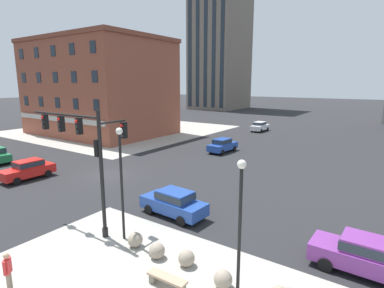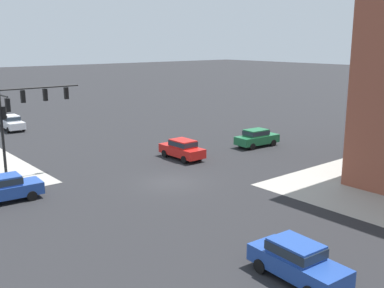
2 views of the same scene
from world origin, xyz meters
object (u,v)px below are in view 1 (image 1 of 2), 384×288
car_main_southbound_far (28,169)px  bollard_sphere_curb_a (135,240)px  car_main_southbound_near (174,202)px  bollard_sphere_curb_b (157,251)px  car_main_mid (222,145)px  street_lamp_corner_near (121,172)px  bench_near_signal (167,280)px  car_main_northbound_far (365,254)px  street_lamp_mid_sidewalk (240,211)px  bollard_sphere_curb_c (186,258)px  pedestrian_at_curb (8,270)px  bollard_sphere_curb_d (223,279)px  car_main_northbound_near (260,126)px  traffic_signal_main (87,148)px

car_main_southbound_far → bollard_sphere_curb_a: bearing=-10.2°
car_main_southbound_near → bollard_sphere_curb_b: bearing=-62.0°
car_main_southbound_near → car_main_mid: size_ratio=1.00×
bollard_sphere_curb_b → street_lamp_corner_near: (-2.73, 0.42, 3.38)m
bench_near_signal → car_main_northbound_far: 8.74m
bench_near_signal → street_lamp_mid_sidewalk: street_lamp_mid_sidewalk is taller
bollard_sphere_curb_c → car_main_northbound_far: car_main_northbound_far is taller
bollard_sphere_curb_b → street_lamp_corner_near: 4.37m
car_main_northbound_far → car_main_southbound_far: bearing=-177.2°
pedestrian_at_curb → car_main_southbound_near: bearing=84.1°
bollard_sphere_curb_d → street_lamp_mid_sidewalk: 3.11m
car_main_northbound_far → car_main_northbound_near: bearing=118.6°
pedestrian_at_curb → car_main_southbound_far: (-14.27, 8.29, -0.09)m
bollard_sphere_curb_b → street_lamp_mid_sidewalk: bearing=1.9°
bollard_sphere_curb_a → street_lamp_mid_sidewalk: street_lamp_mid_sidewalk is taller
bench_near_signal → bollard_sphere_curb_d: bearing=33.8°
traffic_signal_main → car_main_southbound_near: bearing=55.9°
bollard_sphere_curb_d → car_main_mid: size_ratio=0.17×
bench_near_signal → car_main_southbound_near: 7.00m
bollard_sphere_curb_a → car_main_northbound_far: size_ratio=0.17×
street_lamp_corner_near → car_main_northbound_far: 12.09m
bollard_sphere_curb_c → car_main_northbound_far: 7.92m
car_main_northbound_near → car_main_mid: same height
bollard_sphere_curb_a → bench_near_signal: 3.73m
car_main_southbound_near → car_main_mid: same height
traffic_signal_main → car_main_southbound_far: (-12.48, 2.87, -3.89)m
car_main_northbound_near → car_main_northbound_far: same height
car_main_northbound_near → bollard_sphere_curb_d: bearing=-69.7°
traffic_signal_main → bollard_sphere_curb_c: traffic_signal_main is taller
bench_near_signal → car_main_northbound_far: size_ratio=0.41×
bollard_sphere_curb_d → street_lamp_mid_sidewalk: (0.55, 0.26, 3.05)m
bollard_sphere_curb_a → street_lamp_corner_near: street_lamp_corner_near is taller
traffic_signal_main → bench_near_signal: bearing=-13.0°
traffic_signal_main → bench_near_signal: size_ratio=3.85×
bollard_sphere_curb_d → car_main_northbound_near: car_main_northbound_near is taller
bollard_sphere_curb_a → bench_near_signal: bearing=-24.9°
bollard_sphere_curb_b → street_lamp_mid_sidewalk: 5.23m
traffic_signal_main → pedestrian_at_curb: traffic_signal_main is taller
traffic_signal_main → car_main_mid: 22.50m
car_main_northbound_far → car_main_mid: 24.56m
car_main_northbound_near → car_main_southbound_near: size_ratio=0.99×
traffic_signal_main → street_lamp_mid_sidewalk: size_ratio=1.27×
street_lamp_corner_near → car_main_mid: bearing=105.2°
car_main_southbound_far → car_main_northbound_far: bearing=2.8°
bollard_sphere_curb_c → car_main_southbound_near: size_ratio=0.17×
car_main_mid → bollard_sphere_curb_b: bearing=-68.7°
bollard_sphere_curb_a → street_lamp_corner_near: (-1.11, 0.26, 3.38)m
bench_near_signal → street_lamp_corner_near: bearing=157.8°
bench_near_signal → car_main_northbound_near: bearing=107.3°
car_main_southbound_near → street_lamp_corner_near: bearing=-96.7°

